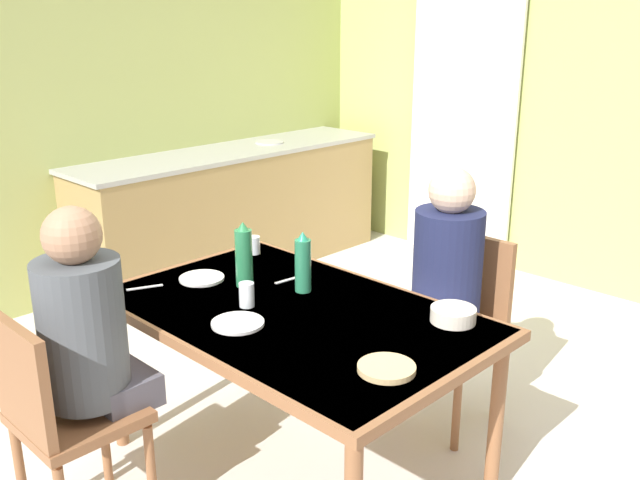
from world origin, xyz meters
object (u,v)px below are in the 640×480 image
dining_table (293,325)px  serving_bowl_center (453,315)px  kitchen_counter (234,210)px  water_bottle_green_near (244,256)px  chair_far_diner (459,318)px  chair_near_diner (58,413)px  person_far_diner (446,267)px  person_near_diner (86,327)px  water_bottle_green_far (303,264)px

dining_table → serving_bowl_center: (0.51, 0.34, 0.09)m
kitchen_counter → water_bottle_green_near: size_ratio=8.72×
chair_far_diner → water_bottle_green_near: 1.04m
chair_near_diner → person_far_diner: person_far_diner is taller
kitchen_counter → serving_bowl_center: size_ratio=14.40×
dining_table → person_near_diner: person_near_diner is taller
dining_table → person_far_diner: 0.74m
chair_near_diner → serving_bowl_center: bearing=54.8°
chair_near_diner → person_near_diner: bearing=90.0°
water_bottle_green_near → serving_bowl_center: water_bottle_green_near is taller
chair_near_diner → water_bottle_green_near: water_bottle_green_near is taller
person_far_diner → chair_near_diner: bearing=70.2°
dining_table → serving_bowl_center: bearing=34.1°
person_near_diner → water_bottle_green_far: person_near_diner is taller
person_near_diner → serving_bowl_center: (0.83, 1.04, -0.03)m
kitchen_counter → chair_near_diner: 2.83m
kitchen_counter → person_near_diner: bearing=-49.5°
dining_table → chair_far_diner: (0.23, 0.83, -0.17)m
person_far_diner → water_bottle_green_far: 0.63m
chair_near_diner → serving_bowl_center: chair_near_diner is taller
chair_far_diner → water_bottle_green_far: bearing=63.1°
serving_bowl_center → dining_table: bearing=-145.9°
person_far_diner → water_bottle_green_far: size_ratio=2.99×
kitchen_counter → water_bottle_green_near: (1.76, -1.35, 0.41)m
kitchen_counter → serving_bowl_center: 2.81m
chair_far_diner → water_bottle_green_near: bearing=55.1°
serving_bowl_center → chair_near_diner: bearing=-125.2°
water_bottle_green_near → water_bottle_green_far: water_bottle_green_near is taller
kitchen_counter → serving_bowl_center: (2.60, -1.04, 0.31)m
chair_near_diner → chair_far_diner: 1.75m
chair_near_diner → person_far_diner: size_ratio=1.13×
dining_table → water_bottle_green_near: water_bottle_green_near is taller
kitchen_counter → person_far_diner: 2.44m
water_bottle_green_far → serving_bowl_center: water_bottle_green_far is taller
person_near_diner → water_bottle_green_near: size_ratio=2.74×
chair_near_diner → person_far_diner: bearing=70.2°
person_near_diner → water_bottle_green_near: (-0.01, 0.72, 0.08)m
person_near_diner → kitchen_counter: bearing=130.5°
chair_near_diner → water_bottle_green_near: 0.93m
chair_far_diner → water_bottle_green_near: water_bottle_green_near is taller
chair_far_diner → serving_bowl_center: chair_far_diner is taller
chair_far_diner → water_bottle_green_far: (-0.34, -0.67, 0.35)m
chair_near_diner → water_bottle_green_near: size_ratio=3.10×
chair_far_diner → person_near_diner: (-0.55, -1.52, 0.28)m
kitchen_counter → person_near_diner: 2.75m
water_bottle_green_near → chair_near_diner: bearing=-89.4°
dining_table → chair_near_diner: size_ratio=1.74×
person_far_diner → serving_bowl_center: person_far_diner is taller
chair_near_diner → water_bottle_green_near: bearing=90.6°
dining_table → chair_near_diner: chair_near_diner is taller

